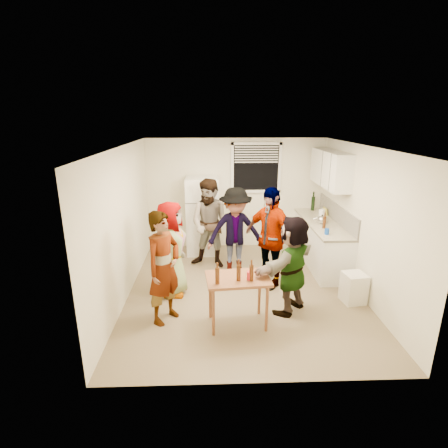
{
  "coord_description": "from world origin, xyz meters",
  "views": [
    {
      "loc": [
        -0.55,
        -5.55,
        2.97
      ],
      "look_at": [
        -0.33,
        0.28,
        1.15
      ],
      "focal_mm": 28.0,
      "sensor_mm": 36.0,
      "label": 1
    }
  ],
  "objects_px": {
    "kettle": "(322,224)",
    "blue_cup": "(327,234)",
    "beer_bottle_table": "(238,280)",
    "guest_black": "(268,284)",
    "red_cup": "(250,280)",
    "guest_back_right": "(235,272)",
    "serving_table": "(237,324)",
    "guest_orange": "(289,310)",
    "trash_bin": "(354,288)",
    "guest_stripe": "(167,319)",
    "wine_bottle": "(312,210)",
    "beer_bottle_counter": "(324,228)",
    "guest_grey": "(173,293)",
    "guest_back_left": "(212,266)",
    "refrigerator": "(203,216)"
  },
  "relations": [
    {
      "from": "red_cup",
      "to": "guest_orange",
      "type": "relative_size",
      "value": 0.08
    },
    {
      "from": "trash_bin",
      "to": "guest_stripe",
      "type": "distance_m",
      "value": 3.07
    },
    {
      "from": "guest_orange",
      "to": "guest_back_right",
      "type": "bearing_deg",
      "value": -108.99
    },
    {
      "from": "trash_bin",
      "to": "guest_back_left",
      "type": "bearing_deg",
      "value": 146.69
    },
    {
      "from": "beer_bottle_table",
      "to": "guest_back_left",
      "type": "distance_m",
      "value": 2.37
    },
    {
      "from": "refrigerator",
      "to": "guest_back_right",
      "type": "height_order",
      "value": "refrigerator"
    },
    {
      "from": "wine_bottle",
      "to": "guest_back_right",
      "type": "height_order",
      "value": "wine_bottle"
    },
    {
      "from": "kettle",
      "to": "beer_bottle_table",
      "type": "distance_m",
      "value": 2.84
    },
    {
      "from": "blue_cup",
      "to": "guest_stripe",
      "type": "xyz_separation_m",
      "value": [
        -2.79,
        -1.25,
        -0.9
      ]
    },
    {
      "from": "beer_bottle_table",
      "to": "guest_stripe",
      "type": "height_order",
      "value": "beer_bottle_table"
    },
    {
      "from": "beer_bottle_counter",
      "to": "guest_back_left",
      "type": "height_order",
      "value": "beer_bottle_counter"
    },
    {
      "from": "red_cup",
      "to": "guest_back_right",
      "type": "bearing_deg",
      "value": 92.44
    },
    {
      "from": "serving_table",
      "to": "guest_orange",
      "type": "relative_size",
      "value": 0.58
    },
    {
      "from": "wine_bottle",
      "to": "guest_orange",
      "type": "bearing_deg",
      "value": -111.51
    },
    {
      "from": "beer_bottle_table",
      "to": "red_cup",
      "type": "height_order",
      "value": "beer_bottle_table"
    },
    {
      "from": "red_cup",
      "to": "guest_grey",
      "type": "bearing_deg",
      "value": 138.68
    },
    {
      "from": "refrigerator",
      "to": "guest_orange",
      "type": "xyz_separation_m",
      "value": [
        1.42,
        -2.55,
        -0.85
      ]
    },
    {
      "from": "wine_bottle",
      "to": "blue_cup",
      "type": "height_order",
      "value": "wine_bottle"
    },
    {
      "from": "kettle",
      "to": "blue_cup",
      "type": "height_order",
      "value": "kettle"
    },
    {
      "from": "blue_cup",
      "to": "guest_back_left",
      "type": "bearing_deg",
      "value": 161.57
    },
    {
      "from": "beer_bottle_table",
      "to": "guest_stripe",
      "type": "bearing_deg",
      "value": 166.4
    },
    {
      "from": "guest_back_right",
      "to": "blue_cup",
      "type": "bearing_deg",
      "value": -22.1
    },
    {
      "from": "wine_bottle",
      "to": "guest_stripe",
      "type": "height_order",
      "value": "wine_bottle"
    },
    {
      "from": "kettle",
      "to": "beer_bottle_table",
      "type": "bearing_deg",
      "value": -105.57
    },
    {
      "from": "trash_bin",
      "to": "guest_stripe",
      "type": "bearing_deg",
      "value": -172.25
    },
    {
      "from": "beer_bottle_table",
      "to": "guest_orange",
      "type": "xyz_separation_m",
      "value": [
        0.86,
        0.45,
        -0.76
      ]
    },
    {
      "from": "blue_cup",
      "to": "red_cup",
      "type": "distance_m",
      "value": 2.17
    },
    {
      "from": "red_cup",
      "to": "guest_black",
      "type": "height_order",
      "value": "red_cup"
    },
    {
      "from": "beer_bottle_table",
      "to": "guest_orange",
      "type": "relative_size",
      "value": 0.15
    },
    {
      "from": "trash_bin",
      "to": "kettle",
      "type": "bearing_deg",
      "value": 94.98
    },
    {
      "from": "refrigerator",
      "to": "blue_cup",
      "type": "bearing_deg",
      "value": -33.15
    },
    {
      "from": "refrigerator",
      "to": "guest_back_left",
      "type": "bearing_deg",
      "value": -76.62
    },
    {
      "from": "blue_cup",
      "to": "guest_back_right",
      "type": "height_order",
      "value": "blue_cup"
    },
    {
      "from": "red_cup",
      "to": "refrigerator",
      "type": "bearing_deg",
      "value": 103.72
    },
    {
      "from": "wine_bottle",
      "to": "beer_bottle_counter",
      "type": "relative_size",
      "value": 1.36
    },
    {
      "from": "blue_cup",
      "to": "guest_back_right",
      "type": "relative_size",
      "value": 0.06
    },
    {
      "from": "kettle",
      "to": "trash_bin",
      "type": "distance_m",
      "value": 1.64
    },
    {
      "from": "trash_bin",
      "to": "guest_black",
      "type": "bearing_deg",
      "value": 152.56
    },
    {
      "from": "beer_bottle_counter",
      "to": "guest_grey",
      "type": "bearing_deg",
      "value": -164.6
    },
    {
      "from": "beer_bottle_table",
      "to": "guest_back_left",
      "type": "xyz_separation_m",
      "value": [
        -0.38,
        2.21,
        -0.76
      ]
    },
    {
      "from": "refrigerator",
      "to": "guest_black",
      "type": "height_order",
      "value": "refrigerator"
    },
    {
      "from": "beer_bottle_counter",
      "to": "guest_grey",
      "type": "distance_m",
      "value": 3.08
    },
    {
      "from": "wine_bottle",
      "to": "guest_grey",
      "type": "bearing_deg",
      "value": -144.87
    },
    {
      "from": "wine_bottle",
      "to": "guest_stripe",
      "type": "bearing_deg",
      "value": -135.75
    },
    {
      "from": "kettle",
      "to": "red_cup",
      "type": "distance_m",
      "value": 2.73
    },
    {
      "from": "beer_bottle_table",
      "to": "guest_black",
      "type": "relative_size",
      "value": 0.13
    },
    {
      "from": "blue_cup",
      "to": "guest_black",
      "type": "bearing_deg",
      "value": -171.55
    },
    {
      "from": "refrigerator",
      "to": "trash_bin",
      "type": "height_order",
      "value": "refrigerator"
    },
    {
      "from": "guest_black",
      "to": "guest_orange",
      "type": "height_order",
      "value": "guest_orange"
    },
    {
      "from": "red_cup",
      "to": "guest_stripe",
      "type": "bearing_deg",
      "value": 168.8
    }
  ]
}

